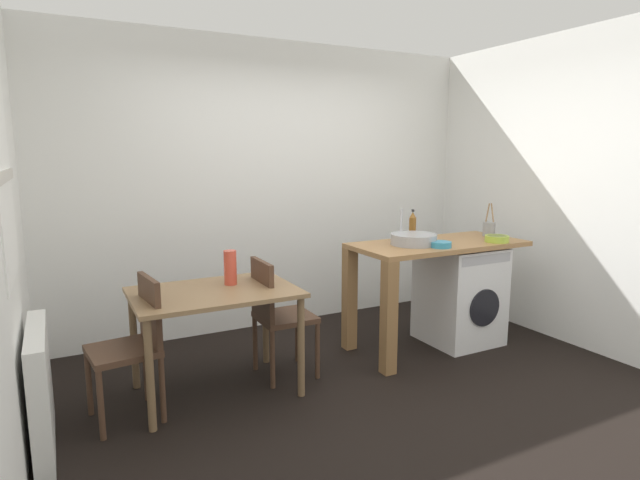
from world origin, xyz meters
TOP-DOWN VIEW (x-y plane):
  - ground_plane at (0.00, 0.00)m, footprint 5.46×5.46m
  - wall_back at (0.00, 1.75)m, footprint 4.60×0.10m
  - wall_counter_side at (2.15, 0.00)m, footprint 0.10×3.80m
  - radiator at (-2.02, 0.30)m, footprint 0.10×0.80m
  - dining_table at (-0.94, 0.50)m, footprint 1.10×0.76m
  - chair_person_seat at (-1.49, 0.41)m, footprint 0.44×0.44m
  - chair_opposite at (-0.47, 0.55)m, footprint 0.40×0.40m
  - kitchen_counter at (0.80, 0.49)m, footprint 1.50×0.68m
  - washing_machine at (1.27, 0.49)m, footprint 0.60×0.61m
  - sink_basin at (0.74, 0.49)m, footprint 0.38×0.38m
  - tap at (0.74, 0.67)m, footprint 0.02×0.02m
  - bottle_tall_green at (0.94, 0.77)m, footprint 0.06×0.06m
  - mixing_bowl at (0.86, 0.29)m, footprint 0.17×0.17m
  - utensil_crock at (1.64, 0.54)m, footprint 0.11×0.11m
  - colander at (1.46, 0.27)m, footprint 0.20×0.20m
  - vase at (-0.79, 0.60)m, footprint 0.09×0.09m
  - scissors at (0.96, 0.39)m, footprint 0.15×0.06m

SIDE VIEW (x-z plane):
  - ground_plane at x=0.00m, z-range 0.00..0.00m
  - radiator at x=-2.02m, z-range 0.00..0.70m
  - washing_machine at x=1.27m, z-range 0.00..0.86m
  - chair_person_seat at x=-1.49m, z-range 0.06..0.96m
  - chair_opposite at x=-0.47m, z-range 0.06..0.96m
  - dining_table at x=-0.94m, z-range 0.27..1.01m
  - kitchen_counter at x=0.80m, z-range 0.30..1.22m
  - vase at x=-0.79m, z-range 0.74..0.99m
  - scissors at x=0.96m, z-range 0.92..0.93m
  - mixing_bowl at x=0.86m, z-range 0.92..0.97m
  - colander at x=1.46m, z-range 0.92..0.98m
  - sink_basin at x=0.74m, z-range 0.92..1.01m
  - utensil_crock at x=1.64m, z-range 0.84..1.14m
  - bottle_tall_green at x=0.94m, z-range 0.91..1.16m
  - tap at x=0.74m, z-range 0.92..1.20m
  - wall_back at x=0.00m, z-range 0.00..2.70m
  - wall_counter_side at x=2.15m, z-range 0.00..2.70m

